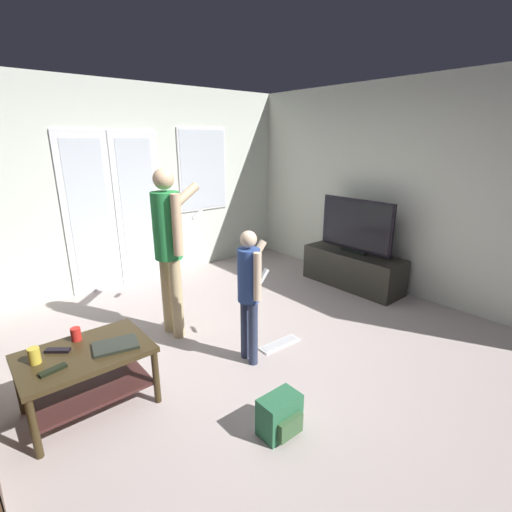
{
  "coord_description": "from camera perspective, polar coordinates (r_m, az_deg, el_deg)",
  "views": [
    {
      "loc": [
        -1.68,
        -2.35,
        1.93
      ],
      "look_at": [
        0.63,
        0.4,
        0.8
      ],
      "focal_mm": 25.98,
      "sensor_mm": 36.0,
      "label": 1
    }
  ],
  "objects": [
    {
      "name": "cup_near_edge",
      "position": [
        3.15,
        -25.98,
        -10.77
      ],
      "size": [
        0.07,
        0.07,
        0.1
      ],
      "primitive_type": "cylinder",
      "color": "red",
      "rests_on": "coffee_table"
    },
    {
      "name": "tv_remote_black",
      "position": [
        3.07,
        -28.22,
        -12.68
      ],
      "size": [
        0.16,
        0.15,
        0.02
      ],
      "primitive_type": "cube",
      "rotation": [
        0.0,
        0.0,
        -0.68
      ],
      "color": "black",
      "rests_on": "coffee_table"
    },
    {
      "name": "flat_screen_tv",
      "position": [
        5.05,
        15.15,
        4.49
      ],
      "size": [
        0.08,
        1.07,
        0.72
      ],
      "color": "black",
      "rests_on": "tv_stand"
    },
    {
      "name": "dvd_remote_slim",
      "position": [
        2.86,
        -28.79,
        -15.14
      ],
      "size": [
        0.18,
        0.08,
        0.02
      ],
      "primitive_type": "cube",
      "rotation": [
        0.0,
        0.0,
        0.19
      ],
      "color": "black",
      "rests_on": "coffee_table"
    },
    {
      "name": "wall_back_with_doors",
      "position": [
        5.24,
        -20.91,
        9.52
      ],
      "size": [
        5.53,
        0.09,
        2.67
      ],
      "color": "silver",
      "rests_on": "ground_plane"
    },
    {
      "name": "wall_right_plain",
      "position": [
        5.04,
        22.08,
        9.33
      ],
      "size": [
        0.06,
        5.19,
        2.64
      ],
      "color": "silver",
      "rests_on": "ground_plane"
    },
    {
      "name": "ground_plane",
      "position": [
        3.48,
        -3.86,
        -16.41
      ],
      "size": [
        5.53,
        5.19,
        0.02
      ],
      "primitive_type": "cube",
      "color": "#BDACA8"
    },
    {
      "name": "loose_keyboard",
      "position": [
        3.74,
        3.68,
        -13.36
      ],
      "size": [
        0.44,
        0.15,
        0.02
      ],
      "color": "white",
      "rests_on": "ground_plane"
    },
    {
      "name": "cup_by_laptop",
      "position": [
        2.99,
        -30.96,
        -13.03
      ],
      "size": [
        0.08,
        0.08,
        0.11
      ],
      "primitive_type": "cylinder",
      "color": "gold",
      "rests_on": "coffee_table"
    },
    {
      "name": "backpack",
      "position": [
        2.74,
        3.75,
        -23.32
      ],
      "size": [
        0.29,
        0.22,
        0.28
      ],
      "color": "#2D6C46",
      "rests_on": "ground_plane"
    },
    {
      "name": "tv_stand",
      "position": [
        5.21,
        14.68,
        -1.98
      ],
      "size": [
        0.48,
        1.36,
        0.48
      ],
      "color": "#292821",
      "rests_on": "ground_plane"
    },
    {
      "name": "person_child",
      "position": [
        3.19,
        -1.0,
        -4.62
      ],
      "size": [
        0.41,
        0.33,
        1.21
      ],
      "color": "#2F3751",
      "rests_on": "ground_plane"
    },
    {
      "name": "person_adult",
      "position": [
        3.67,
        -13.23,
        2.55
      ],
      "size": [
        0.67,
        0.49,
        1.68
      ],
      "color": "tan",
      "rests_on": "ground_plane"
    },
    {
      "name": "coffee_table",
      "position": [
        3.07,
        -24.62,
        -15.27
      ],
      "size": [
        0.88,
        0.6,
        0.48
      ],
      "color": "#382B16",
      "rests_on": "ground_plane"
    },
    {
      "name": "laptop_closed",
      "position": [
        2.97,
        -20.81,
        -12.74
      ],
      "size": [
        0.35,
        0.28,
        0.02
      ],
      "primitive_type": "cube",
      "rotation": [
        0.0,
        0.0,
        -0.22
      ],
      "color": "#232820",
      "rests_on": "coffee_table"
    }
  ]
}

